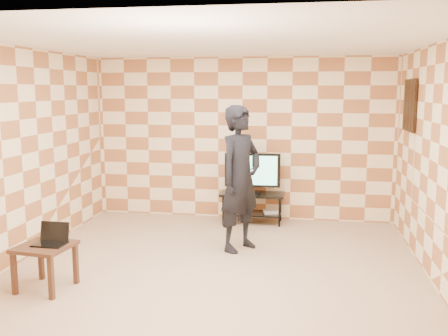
# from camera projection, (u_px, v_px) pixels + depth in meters

# --- Properties ---
(floor) EXTENTS (5.00, 5.00, 0.00)m
(floor) POSITION_uv_depth(u_px,v_px,m) (216.00, 268.00, 6.12)
(floor) COLOR tan
(floor) RESTS_ON ground
(wall_back) EXTENTS (5.00, 0.02, 2.70)m
(wall_back) POSITION_uv_depth(u_px,v_px,m) (242.00, 139.00, 8.35)
(wall_back) COLOR #F9E2B6
(wall_back) RESTS_ON ground
(wall_front) EXTENTS (5.00, 0.02, 2.70)m
(wall_front) POSITION_uv_depth(u_px,v_px,m) (153.00, 208.00, 3.47)
(wall_front) COLOR #F9E2B6
(wall_front) RESTS_ON ground
(wall_left) EXTENTS (0.02, 5.00, 2.70)m
(wall_left) POSITION_uv_depth(u_px,v_px,m) (22.00, 155.00, 6.31)
(wall_left) COLOR #F9E2B6
(wall_left) RESTS_ON ground
(wall_right) EXTENTS (0.02, 5.00, 2.70)m
(wall_right) POSITION_uv_depth(u_px,v_px,m) (438.00, 164.00, 5.51)
(wall_right) COLOR #F9E2B6
(wall_right) RESTS_ON ground
(ceiling) EXTENTS (5.00, 5.00, 0.02)m
(ceiling) POSITION_uv_depth(u_px,v_px,m) (216.00, 42.00, 5.70)
(ceiling) COLOR white
(ceiling) RESTS_ON wall_back
(wall_art) EXTENTS (0.04, 0.72, 0.72)m
(wall_art) POSITION_uv_depth(u_px,v_px,m) (410.00, 105.00, 6.94)
(wall_art) COLOR black
(wall_art) RESTS_ON wall_right
(tv_stand) EXTENTS (1.03, 0.46, 0.50)m
(tv_stand) POSITION_uv_depth(u_px,v_px,m) (252.00, 201.00, 8.14)
(tv_stand) COLOR black
(tv_stand) RESTS_ON floor
(tv) EXTENTS (0.90, 0.18, 0.65)m
(tv) POSITION_uv_depth(u_px,v_px,m) (252.00, 171.00, 8.06)
(tv) COLOR black
(tv) RESTS_ON tv_stand
(dvd_player) EXTENTS (0.42, 0.32, 0.07)m
(dvd_player) POSITION_uv_depth(u_px,v_px,m) (239.00, 210.00, 8.18)
(dvd_player) COLOR silver
(dvd_player) RESTS_ON tv_stand
(game_console) EXTENTS (0.26, 0.22, 0.05)m
(game_console) POSITION_uv_depth(u_px,v_px,m) (271.00, 212.00, 8.12)
(game_console) COLOR silver
(game_console) RESTS_ON tv_stand
(side_table) EXTENTS (0.61, 0.61, 0.50)m
(side_table) POSITION_uv_depth(u_px,v_px,m) (45.00, 253.00, 5.42)
(side_table) COLOR #38261A
(side_table) RESTS_ON floor
(laptop) EXTENTS (0.34, 0.28, 0.23)m
(laptop) POSITION_uv_depth(u_px,v_px,m) (52.00, 239.00, 5.44)
(laptop) COLOR black
(laptop) RESTS_ON side_table
(person) EXTENTS (0.79, 0.86, 1.96)m
(person) POSITION_uv_depth(u_px,v_px,m) (240.00, 179.00, 6.70)
(person) COLOR black
(person) RESTS_ON floor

